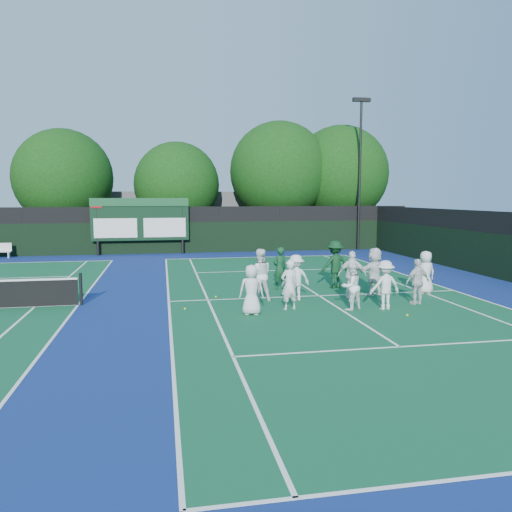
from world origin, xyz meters
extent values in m
plane|color=#193B10|center=(0.00, 0.00, 0.00)|extent=(120.00, 120.00, 0.00)
cube|color=navy|center=(-6.00, 1.00, 0.00)|extent=(34.00, 32.00, 0.01)
cube|color=#11542F|center=(0.00, 1.00, 0.01)|extent=(10.97, 23.77, 0.00)
cube|color=white|center=(0.00, 12.88, 0.01)|extent=(10.97, 0.08, 0.00)
cube|color=white|center=(-5.49, 1.00, 0.01)|extent=(0.08, 23.77, 0.00)
cube|color=white|center=(5.49, 1.00, 0.01)|extent=(0.08, 23.77, 0.00)
cube|color=white|center=(-4.12, 1.00, 0.01)|extent=(0.08, 23.77, 0.00)
cube|color=white|center=(4.12, 1.00, 0.01)|extent=(0.08, 23.77, 0.00)
cube|color=white|center=(0.00, -5.40, 0.01)|extent=(8.23, 0.08, 0.00)
cube|color=white|center=(0.00, 7.40, 0.01)|extent=(8.23, 0.08, 0.00)
cube|color=white|center=(0.00, 1.00, 0.01)|extent=(0.08, 12.80, 0.00)
cube|color=white|center=(-14.00, 12.88, 0.01)|extent=(10.97, 0.08, 0.00)
cube|color=white|center=(-8.52, 1.00, 0.01)|extent=(0.08, 23.77, 0.00)
cube|color=white|center=(-9.88, 1.00, 0.01)|extent=(0.08, 23.77, 0.00)
cube|color=black|center=(-6.00, 16.00, 1.00)|extent=(34.00, 0.08, 2.00)
cube|color=black|center=(-6.00, 16.00, 2.50)|extent=(34.00, 0.05, 1.00)
cylinder|color=black|center=(-9.60, 15.60, 1.75)|extent=(0.16, 0.16, 3.50)
cylinder|color=black|center=(-4.40, 15.60, 1.75)|extent=(0.16, 0.16, 3.50)
cube|color=black|center=(-7.00, 15.60, 2.20)|extent=(6.00, 0.15, 2.60)
cube|color=#144723|center=(-7.00, 15.50, 3.30)|extent=(6.00, 0.05, 0.50)
cube|color=white|center=(-8.50, 15.50, 1.70)|extent=(2.60, 0.04, 1.20)
cube|color=white|center=(-5.50, 15.50, 1.70)|extent=(2.60, 0.04, 1.20)
cube|color=maroon|center=(-9.60, 15.50, 3.20)|extent=(0.70, 0.04, 0.50)
cube|color=#56575B|center=(-2.00, 24.00, 2.00)|extent=(18.00, 6.00, 4.00)
cylinder|color=black|center=(7.50, 15.70, 5.00)|extent=(0.16, 0.16, 10.00)
cube|color=black|center=(7.50, 15.70, 10.00)|extent=(1.20, 0.30, 0.25)
cylinder|color=black|center=(-8.40, 1.00, 0.55)|extent=(0.10, 0.10, 1.10)
cube|color=silver|center=(-14.68, 15.30, 0.19)|extent=(0.06, 0.33, 0.38)
cylinder|color=black|center=(-12.15, 19.50, 1.22)|extent=(0.44, 0.44, 2.44)
sphere|color=#0C340B|center=(-12.15, 19.50, 4.90)|extent=(6.55, 6.55, 6.55)
sphere|color=#0C340B|center=(-11.55, 19.80, 4.24)|extent=(4.59, 4.59, 4.59)
cylinder|color=black|center=(-4.57, 19.50, 1.11)|extent=(0.44, 0.44, 2.23)
sphere|color=#0C340B|center=(-4.57, 19.50, 4.47)|extent=(5.97, 5.97, 5.97)
sphere|color=#0C340B|center=(-3.97, 19.80, 3.87)|extent=(4.18, 4.18, 4.18)
cylinder|color=black|center=(2.83, 19.50, 1.36)|extent=(0.44, 0.44, 2.73)
sphere|color=#0C340B|center=(2.83, 19.50, 5.44)|extent=(7.24, 7.24, 7.24)
sphere|color=#0C340B|center=(3.43, 19.80, 4.72)|extent=(5.07, 5.07, 5.07)
cylinder|color=black|center=(7.51, 19.50, 1.33)|extent=(0.44, 0.44, 2.66)
sphere|color=#0C340B|center=(7.51, 19.50, 5.33)|extent=(7.12, 7.12, 7.12)
sphere|color=#0C340B|center=(8.11, 19.80, 4.62)|extent=(4.99, 4.99, 4.99)
sphere|color=yellow|center=(-3.79, 1.41, 0.03)|extent=(0.07, 0.07, 0.07)
sphere|color=yellow|center=(2.89, 2.72, 0.03)|extent=(0.07, 0.07, 0.07)
sphere|color=yellow|center=(1.71, -2.48, 0.03)|extent=(0.07, 0.07, 0.07)
sphere|color=yellow|center=(-4.99, -0.35, 0.03)|extent=(0.07, 0.07, 0.07)
sphere|color=yellow|center=(2.36, 3.28, 0.03)|extent=(0.07, 0.07, 0.07)
sphere|color=yellow|center=(2.24, 0.31, 0.03)|extent=(0.07, 0.07, 0.07)
imported|color=silver|center=(-2.97, -1.39, 0.79)|extent=(0.84, 0.62, 1.58)
imported|color=silver|center=(-1.64, -0.96, 0.82)|extent=(0.67, 0.52, 1.64)
imported|color=white|center=(0.31, -1.33, 0.77)|extent=(0.92, 0.84, 1.55)
imported|color=silver|center=(1.43, -1.47, 0.80)|extent=(1.10, 0.70, 1.61)
imported|color=silver|center=(2.84, -0.99, 0.78)|extent=(0.97, 0.54, 1.57)
imported|color=white|center=(-2.33, 0.61, 0.92)|extent=(0.95, 0.76, 1.85)
imported|color=silver|center=(-1.05, 0.43, 0.81)|extent=(1.15, 0.81, 1.63)
imported|color=white|center=(1.05, 0.42, 0.86)|extent=(1.09, 0.72, 1.72)
imported|color=white|center=(2.06, 0.78, 0.89)|extent=(1.74, 1.04, 1.79)
imported|color=silver|center=(4.07, 0.69, 0.81)|extent=(0.83, 0.58, 1.63)
imported|color=#103C20|center=(-1.14, 2.52, 0.85)|extent=(0.72, 0.59, 1.69)
imported|color=#0E3318|center=(1.10, 2.40, 0.96)|extent=(1.35, 0.95, 1.91)
camera|label=1|loc=(-5.64, -16.39, 3.68)|focal=35.00mm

